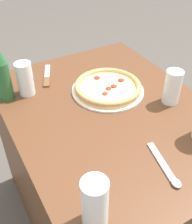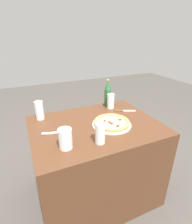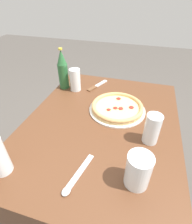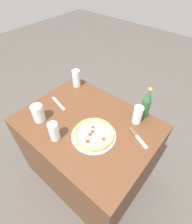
# 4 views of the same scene
# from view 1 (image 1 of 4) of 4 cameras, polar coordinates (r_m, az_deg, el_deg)

# --- Properties ---
(ground_plane) EXTENTS (8.00, 8.00, 0.00)m
(ground_plane) POSITION_cam_1_polar(r_m,az_deg,el_deg) (1.60, 2.03, -20.08)
(ground_plane) COLOR #4C4742
(table) EXTENTS (0.97, 0.74, 0.71)m
(table) POSITION_cam_1_polar(r_m,az_deg,el_deg) (1.31, 2.38, -11.90)
(table) COLOR #56331E
(table) RESTS_ON ground_plane
(pizza_veggie) EXTENTS (0.30, 0.30, 0.04)m
(pizza_veggie) POSITION_cam_1_polar(r_m,az_deg,el_deg) (1.15, 2.41, 5.01)
(pizza_veggie) COLOR white
(pizza_veggie) RESTS_ON table
(glass_water) EXTENTS (0.07, 0.07, 0.15)m
(glass_water) POSITION_cam_1_polar(r_m,az_deg,el_deg) (0.69, -0.26, -18.22)
(glass_water) COLOR white
(glass_water) RESTS_ON table
(glass_orange_juice) EXTENTS (0.07, 0.07, 0.14)m
(glass_orange_juice) POSITION_cam_1_polar(r_m,az_deg,el_deg) (1.15, -14.20, 6.32)
(glass_orange_juice) COLOR white
(glass_orange_juice) RESTS_ON table
(glass_iced_tea) EXTENTS (0.06, 0.06, 0.14)m
(glass_iced_tea) POSITION_cam_1_polar(r_m,az_deg,el_deg) (1.11, 15.22, 4.65)
(glass_iced_tea) COLOR white
(glass_iced_tea) RESTS_ON table
(beer_bottle) EXTENTS (0.06, 0.06, 0.25)m
(beer_bottle) POSITION_cam_1_polar(r_m,az_deg,el_deg) (1.12, -18.76, 7.76)
(beer_bottle) COLOR #286033
(beer_bottle) RESTS_ON table
(knife) EXTENTS (0.18, 0.09, 0.01)m
(knife) POSITION_cam_1_polar(r_m,az_deg,el_deg) (1.27, -9.92, 7.11)
(knife) COLOR brown
(knife) RESTS_ON table
(spoon) EXTENTS (0.19, 0.06, 0.01)m
(spoon) POSITION_cam_1_polar(r_m,az_deg,el_deg) (0.87, 14.23, -11.20)
(spoon) COLOR silver
(spoon) RESTS_ON table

